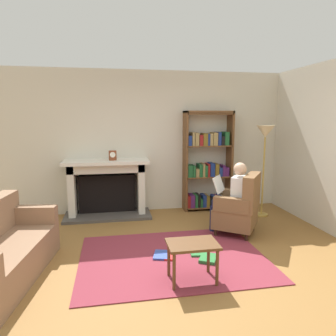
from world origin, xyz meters
TOP-DOWN VIEW (x-y plane):
  - ground at (0.00, 0.00)m, footprint 14.00×14.00m
  - back_wall at (0.00, 2.55)m, footprint 5.60×0.10m
  - side_wall_right at (2.65, 1.25)m, footprint 0.10×5.20m
  - area_rug at (0.00, 0.30)m, footprint 2.40×1.80m
  - fireplace at (-0.85, 2.30)m, footprint 1.57×0.64m
  - mantel_clock at (-0.74, 2.20)m, footprint 0.14×0.14m
  - bookshelf at (1.09, 2.33)m, footprint 0.95×0.32m
  - armchair_reading at (1.20, 0.96)m, footprint 0.88×0.88m
  - seated_reader at (1.10, 1.03)m, footprint 0.59×0.56m
  - side_table at (0.10, -0.31)m, footprint 0.56×0.39m
  - scattered_books at (0.19, 0.27)m, footprint 0.86×0.55m
  - floor_lamp at (1.99, 1.76)m, footprint 0.32×0.32m

SIDE VIEW (x-z plane):
  - ground at x=0.00m, z-range 0.00..0.00m
  - area_rug at x=0.00m, z-range 0.00..0.01m
  - scattered_books at x=0.19m, z-range 0.01..0.05m
  - side_table at x=0.10m, z-range 0.16..0.61m
  - armchair_reading at x=1.20m, z-range -0.06..0.91m
  - fireplace at x=-0.85m, z-range 0.03..1.09m
  - seated_reader at x=1.10m, z-range 0.05..1.19m
  - bookshelf at x=1.09m, z-range -0.05..1.90m
  - mantel_clock at x=-0.74m, z-range 1.06..1.23m
  - back_wall at x=0.00m, z-range 0.00..2.70m
  - side_wall_right at x=2.65m, z-range 0.00..2.70m
  - floor_lamp at x=1.99m, z-range 0.58..2.26m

